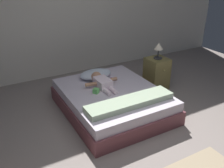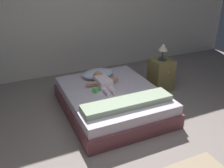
% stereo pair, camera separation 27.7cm
% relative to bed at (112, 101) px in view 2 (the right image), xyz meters
% --- Properties ---
extents(ground_plane, '(8.00, 8.00, 0.00)m').
position_rel_bed_xyz_m(ground_plane, '(-0.13, -1.18, -0.17)').
color(ground_plane, gray).
extents(wall_behind_bed, '(8.00, 0.12, 2.85)m').
position_rel_bed_xyz_m(wall_behind_bed, '(-0.13, 1.82, 1.25)').
color(wall_behind_bed, silver).
rests_on(wall_behind_bed, ground_plane).
extents(bed, '(1.40, 1.72, 0.36)m').
position_rel_bed_xyz_m(bed, '(0.00, 0.00, 0.00)').
color(bed, brown).
rests_on(bed, ground_plane).
extents(pillow, '(0.54, 0.35, 0.14)m').
position_rel_bed_xyz_m(pillow, '(-0.02, 0.53, 0.25)').
color(pillow, silver).
rests_on(pillow, bed).
extents(baby, '(0.54, 0.63, 0.17)m').
position_rel_bed_xyz_m(baby, '(-0.07, 0.21, 0.25)').
color(baby, white).
rests_on(baby, bed).
extents(toothbrush, '(0.02, 0.13, 0.02)m').
position_rel_bed_xyz_m(toothbrush, '(0.21, 0.36, 0.19)').
color(toothbrush, '#BA27B1').
rests_on(toothbrush, bed).
extents(nightstand, '(0.36, 0.39, 0.57)m').
position_rel_bed_xyz_m(nightstand, '(1.11, 0.32, 0.11)').
color(nightstand, olive).
rests_on(nightstand, ground_plane).
extents(lamp, '(0.16, 0.16, 0.29)m').
position_rel_bed_xyz_m(lamp, '(1.11, 0.32, 0.59)').
color(lamp, '#333338').
rests_on(lamp, nightstand).
extents(blanket, '(1.26, 0.29, 0.08)m').
position_rel_bed_xyz_m(blanket, '(0.00, -0.50, 0.22)').
color(blanket, '#A3B798').
rests_on(blanket, bed).
extents(toy_block, '(0.10, 0.10, 0.07)m').
position_rel_bed_xyz_m(toy_block, '(-0.25, 0.03, 0.22)').
color(toy_block, '#65CB64').
rests_on(toy_block, bed).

